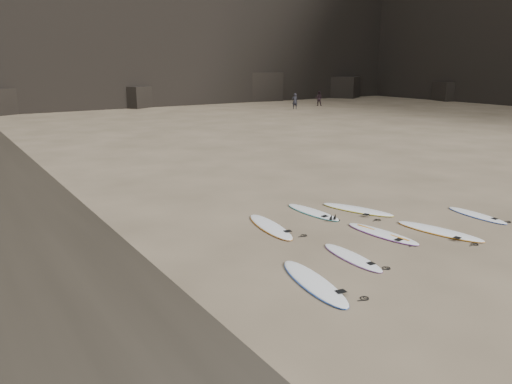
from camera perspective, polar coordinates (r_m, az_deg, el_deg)
ground at (r=15.43m, az=16.42°, el=-4.83°), size 240.00×240.00×0.00m
surfboard_0 at (r=11.81m, az=6.62°, el=-10.19°), size 1.15×2.86×0.10m
surfboard_1 at (r=13.40m, az=10.92°, el=-7.31°), size 0.70×2.27×0.08m
surfboard_2 at (r=15.34m, az=14.22°, el=-4.60°), size 0.87×2.55×0.09m
surfboard_3 at (r=16.06m, az=20.20°, el=-4.19°), size 1.23×2.77×0.10m
surfboard_4 at (r=18.18m, az=23.91°, el=-2.42°), size 0.65×2.23×0.08m
surfboard_5 at (r=15.48m, az=1.64°, el=-3.95°), size 1.06×2.77×0.10m
surfboard_6 at (r=17.06m, az=6.49°, el=-2.27°), size 0.73×2.45×0.09m
surfboard_7 at (r=17.59m, az=11.49°, el=-1.95°), size 1.53×2.66×0.09m
person_a at (r=54.38m, az=4.46°, el=10.31°), size 0.71×0.58×1.67m
person_b at (r=58.61m, az=7.19°, el=10.56°), size 1.02×1.03×1.67m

